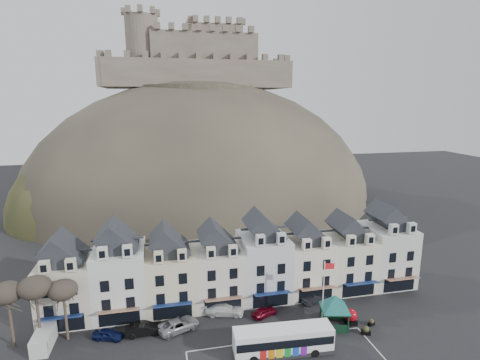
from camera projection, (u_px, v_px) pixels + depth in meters
name	position (u px, v px, depth m)	size (l,w,h in m)	color
coach_bay_markings	(286.00, 360.00, 42.38)	(22.00, 7.50, 0.01)	silver
townhouse_terrace	(242.00, 263.00, 54.93)	(54.40, 9.35, 11.80)	beige
castle_hill	(205.00, 202.00, 106.85)	(100.00, 76.00, 68.00)	#322F27
castle	(197.00, 58.00, 104.92)	(50.20, 22.20, 22.00)	brown
tree_left_far	(7.00, 293.00, 43.27)	(3.61, 3.61, 8.24)	#3B2F25
tree_left_mid	(35.00, 288.00, 43.82)	(3.78, 3.78, 8.64)	#3B2F25
tree_left_near	(63.00, 290.00, 44.60)	(3.43, 3.43, 7.84)	#3B2F25
bus	(283.00, 339.00, 43.10)	(11.64, 3.37, 3.25)	#262628
bus_shelter	(335.00, 302.00, 47.81)	(6.84, 6.84, 4.45)	black
red_buoy	(351.00, 316.00, 49.01)	(1.64, 1.64, 2.03)	black
flagpole	(324.00, 289.00, 47.68)	(1.29, 0.30, 9.01)	silver
white_van	(44.00, 339.00, 44.30)	(2.01, 4.52, 2.05)	silver
planter_west	(371.00, 322.00, 48.74)	(0.99, 0.69, 0.90)	black
planter_east	(366.00, 330.00, 46.83)	(1.24, 0.90, 1.12)	black
car_navy	(108.00, 334.00, 45.90)	(1.50, 3.72, 1.27)	#0C1440
car_black	(144.00, 329.00, 46.77)	(1.65, 4.73, 1.56)	black
car_silver	(178.00, 325.00, 47.67)	(2.46, 5.24, 1.48)	gray
car_white	(224.00, 309.00, 51.15)	(2.17, 5.33, 1.55)	white
car_maroon	(264.00, 312.00, 50.78)	(1.48, 3.69, 1.26)	#5A0514
car_charcoal	(314.00, 298.00, 54.18)	(1.38, 3.97, 1.31)	black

